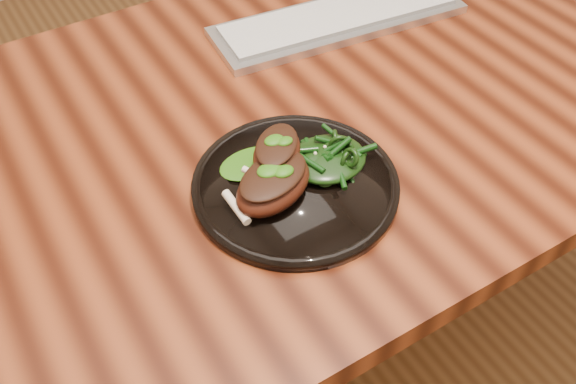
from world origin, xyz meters
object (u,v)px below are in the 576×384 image
object	(u,v)px
desk	(315,137)
plate	(295,185)
lamb_chop_front	(273,184)
keyboard	(339,19)
greens_heap	(328,155)

from	to	relation	value
desk	plate	world-z (taller)	plate
plate	lamb_chop_front	size ratio (longest dim) A/B	2.02
plate	keyboard	size ratio (longest dim) A/B	0.59
plate	lamb_chop_front	bearing A→B (deg)	-166.21
lamb_chop_front	greens_heap	distance (m)	0.10
desk	plate	bearing A→B (deg)	-131.14
greens_heap	plate	bearing A→B (deg)	-174.81
greens_heap	keyboard	size ratio (longest dim) A/B	0.23
desk	greens_heap	distance (m)	0.20
desk	keyboard	bearing A→B (deg)	46.34
plate	keyboard	distance (m)	0.42
desk	keyboard	distance (m)	0.23
desk	keyboard	size ratio (longest dim) A/B	3.45
lamb_chop_front	greens_heap	world-z (taller)	lamb_chop_front
plate	keyboard	bearing A→B (deg)	47.57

